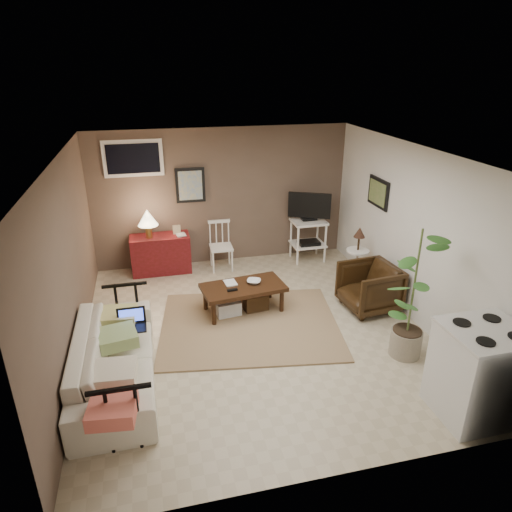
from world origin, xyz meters
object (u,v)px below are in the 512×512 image
object	(u,v)px
sofa	(113,350)
tv_stand	(309,225)
red_console	(160,250)
potted_plant	(414,290)
side_table	(358,249)
armchair	(370,285)
spindle_chair	(221,247)
stove	(479,372)
coffee_table	(243,296)

from	to	relation	value
sofa	tv_stand	xyz separation A→B (m)	(3.31, 2.83, 0.25)
red_console	potted_plant	size ratio (longest dim) A/B	0.68
red_console	potted_plant	world-z (taller)	potted_plant
tv_stand	side_table	size ratio (longest dim) A/B	1.30
sofa	armchair	world-z (taller)	sofa
spindle_chair	stove	world-z (taller)	stove
sofa	potted_plant	xyz separation A→B (m)	(3.49, -0.30, 0.48)
sofa	red_console	size ratio (longest dim) A/B	1.88
coffee_table	side_table	size ratio (longest dim) A/B	1.28
potted_plant	tv_stand	bearing A→B (deg)	93.36
side_table	coffee_table	bearing A→B (deg)	-166.34
potted_plant	stove	world-z (taller)	potted_plant
sofa	red_console	distance (m)	2.99
potted_plant	stove	size ratio (longest dim) A/B	1.67
sofa	tv_stand	distance (m)	4.36
side_table	stove	world-z (taller)	stove
coffee_table	side_table	distance (m)	2.11
sofa	armchair	size ratio (longest dim) A/B	2.85
tv_stand	stove	distance (m)	4.24
red_console	stove	distance (m)	5.25
red_console	spindle_chair	world-z (taller)	red_console
red_console	armchair	distance (m)	3.57
tv_stand	potted_plant	xyz separation A→B (m)	(0.18, -3.13, 0.24)
sofa	side_table	distance (m)	4.13
stove	sofa	bearing A→B (deg)	159.10
armchair	tv_stand	bearing A→B (deg)	-178.04
sofa	stove	bearing A→B (deg)	-110.90
spindle_chair	tv_stand	distance (m)	1.64
spindle_chair	red_console	bearing A→B (deg)	174.65
armchair	spindle_chair	bearing A→B (deg)	-141.53
red_console	sofa	bearing A→B (deg)	-102.31
sofa	spindle_chair	bearing A→B (deg)	-30.90
side_table	potted_plant	size ratio (longest dim) A/B	0.57
sofa	red_console	world-z (taller)	red_console
tv_stand	potted_plant	world-z (taller)	potted_plant
red_console	tv_stand	distance (m)	2.69
red_console	spindle_chair	xyz separation A→B (m)	(1.05, -0.10, 0.00)
armchair	potted_plant	size ratio (longest dim) A/B	0.45
red_console	potted_plant	xyz separation A→B (m)	(2.86, -3.22, 0.51)
spindle_chair	armchair	bearing A→B (deg)	-45.85
tv_stand	armchair	size ratio (longest dim) A/B	1.67
spindle_chair	potted_plant	size ratio (longest dim) A/B	0.50
sofa	potted_plant	bearing A→B (deg)	-94.85
coffee_table	red_console	size ratio (longest dim) A/B	1.08
sofa	side_table	bearing A→B (deg)	-65.43
coffee_table	stove	distance (m)	3.24
sofa	side_table	size ratio (longest dim) A/B	2.22
coffee_table	stove	xyz separation A→B (m)	(1.89, -2.61, 0.26)
red_console	stove	world-z (taller)	red_console
red_console	side_table	size ratio (longest dim) A/B	1.18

